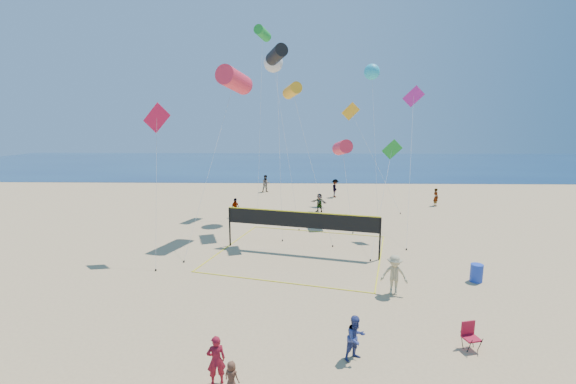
{
  "coord_description": "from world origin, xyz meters",
  "views": [
    {
      "loc": [
        -0.84,
        -12.01,
        7.64
      ],
      "look_at": [
        -1.21,
        2.0,
        5.13
      ],
      "focal_mm": 24.0,
      "sensor_mm": 36.0,
      "label": 1
    }
  ],
  "objects_px": {
    "woman": "(216,360)",
    "volleyball_net": "(301,224)",
    "camp_chair": "(470,334)",
    "trash_barrel": "(477,273)"
  },
  "relations": [
    {
      "from": "woman",
      "to": "volleyball_net",
      "type": "distance_m",
      "value": 12.21
    },
    {
      "from": "camp_chair",
      "to": "volleyball_net",
      "type": "height_order",
      "value": "volleyball_net"
    },
    {
      "from": "woman",
      "to": "trash_barrel",
      "type": "relative_size",
      "value": 1.74
    },
    {
      "from": "woman",
      "to": "camp_chair",
      "type": "xyz_separation_m",
      "value": [
        8.3,
        2.04,
        -0.23
      ]
    },
    {
      "from": "camp_chair",
      "to": "trash_barrel",
      "type": "bearing_deg",
      "value": 49.91
    },
    {
      "from": "woman",
      "to": "volleyball_net",
      "type": "bearing_deg",
      "value": -120.47
    },
    {
      "from": "woman",
      "to": "trash_barrel",
      "type": "height_order",
      "value": "woman"
    },
    {
      "from": "trash_barrel",
      "to": "volleyball_net",
      "type": "distance_m",
      "value": 9.59
    },
    {
      "from": "camp_chair",
      "to": "trash_barrel",
      "type": "distance_m",
      "value": 6.42
    },
    {
      "from": "trash_barrel",
      "to": "volleyball_net",
      "type": "height_order",
      "value": "volleyball_net"
    }
  ]
}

